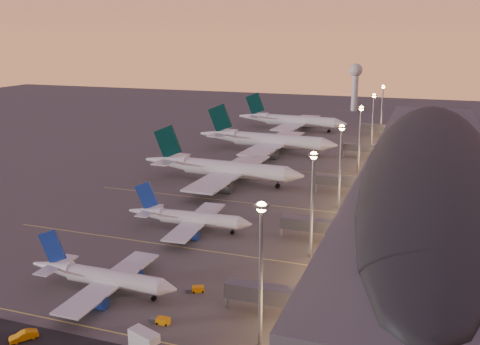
% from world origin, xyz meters
% --- Properties ---
extents(ground, '(700.00, 700.00, 0.00)m').
position_xyz_m(ground, '(0.00, 0.00, 0.00)').
color(ground, '#484542').
extents(airliner_narrow_south, '(34.22, 30.42, 12.28)m').
position_xyz_m(airliner_narrow_south, '(-0.78, -32.10, 3.17)').
color(airliner_narrow_south, silver).
rests_on(airliner_narrow_south, ground).
extents(airliner_narrow_north, '(35.80, 31.99, 12.80)m').
position_xyz_m(airliner_narrow_north, '(0.79, 6.99, 3.31)').
color(airliner_narrow_north, silver).
rests_on(airliner_narrow_north, ground).
extents(airliner_wide_near, '(61.58, 56.00, 19.73)m').
position_xyz_m(airliner_wide_near, '(-8.74, 55.03, 5.08)').
color(airliner_wide_near, silver).
rests_on(airliner_wide_near, ground).
extents(airliner_wide_mid, '(65.51, 59.67, 20.97)m').
position_xyz_m(airliner_wide_mid, '(-8.48, 109.67, 5.40)').
color(airliner_wide_mid, silver).
rests_on(airliner_wide_mid, ground).
extents(airliner_wide_far, '(62.72, 57.25, 20.06)m').
position_xyz_m(airliner_wide_far, '(-12.18, 169.83, 5.17)').
color(airliner_wide_far, silver).
rests_on(airliner_wide_far, ground).
extents(terminal_building, '(56.35, 255.00, 17.46)m').
position_xyz_m(terminal_building, '(61.84, 72.47, 8.78)').
color(terminal_building, '#505055').
rests_on(terminal_building, ground).
extents(light_masts, '(2.20, 217.20, 25.90)m').
position_xyz_m(light_masts, '(36.00, 65.00, 17.55)').
color(light_masts, gray).
rests_on(light_masts, ground).
extents(radar_tower, '(9.00, 9.00, 32.50)m').
position_xyz_m(radar_tower, '(10.00, 260.00, 21.87)').
color(radar_tower, silver).
rests_on(radar_tower, ground).
extents(lane_markings, '(90.00, 180.36, 0.00)m').
position_xyz_m(lane_markings, '(0.00, 40.00, 0.01)').
color(lane_markings, '#D8C659').
rests_on(lane_markings, ground).
extents(baggage_tug_a, '(3.85, 1.81, 1.13)m').
position_xyz_m(baggage_tug_a, '(16.48, -39.34, 0.52)').
color(baggage_tug_a, orange).
rests_on(baggage_tug_a, ground).
extents(baggage_tug_b, '(4.07, 3.03, 1.14)m').
position_xyz_m(baggage_tug_b, '(17.44, -25.71, 0.52)').
color(baggage_tug_b, orange).
rests_on(baggage_tug_b, ground).
extents(catering_truck_a, '(6.55, 4.27, 3.44)m').
position_xyz_m(catering_truck_a, '(18.26, -48.04, 1.61)').
color(catering_truck_a, silver).
rests_on(catering_truck_a, ground).
extents(service_van_d, '(4.29, 4.87, 1.60)m').
position_xyz_m(service_van_d, '(-3.47, -52.42, 0.80)').
color(service_van_d, orange).
rests_on(service_van_d, ground).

